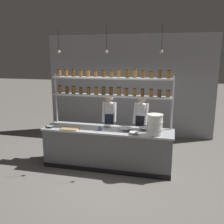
{
  "coord_description": "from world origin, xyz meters",
  "views": [
    {
      "loc": [
        1.41,
        -5.31,
        2.55
      ],
      "look_at": [
        0.06,
        0.2,
        1.28
      ],
      "focal_mm": 40.0,
      "sensor_mm": 36.0,
      "label": 1
    }
  ],
  "objects_px": {
    "prep_bowl_near_right": "(144,129)",
    "cutting_board": "(70,129)",
    "chef_center": "(141,123)",
    "container_stack": "(155,125)",
    "prep_bowl_far_left": "(51,127)",
    "serving_cup_front": "(100,128)",
    "prep_bowl_center_front": "(126,129)",
    "prep_bowl_center_back": "(134,133)",
    "chef_left": "(109,120)",
    "spice_shelf_unit": "(111,88)",
    "prep_bowl_near_left": "(107,126)"
  },
  "relations": [
    {
      "from": "prep_bowl_near_right",
      "to": "cutting_board",
      "type": "bearing_deg",
      "value": -168.89
    },
    {
      "from": "chef_center",
      "to": "cutting_board",
      "type": "relative_size",
      "value": 4.13
    },
    {
      "from": "container_stack",
      "to": "prep_bowl_far_left",
      "type": "height_order",
      "value": "container_stack"
    },
    {
      "from": "serving_cup_front",
      "to": "cutting_board",
      "type": "bearing_deg",
      "value": -175.05
    },
    {
      "from": "chef_center",
      "to": "prep_bowl_far_left",
      "type": "height_order",
      "value": "chef_center"
    },
    {
      "from": "cutting_board",
      "to": "prep_bowl_near_right",
      "type": "height_order",
      "value": "prep_bowl_near_right"
    },
    {
      "from": "prep_bowl_center_front",
      "to": "prep_bowl_center_back",
      "type": "xyz_separation_m",
      "value": [
        0.22,
        -0.2,
        -0.01
      ]
    },
    {
      "from": "chef_left",
      "to": "container_stack",
      "type": "distance_m",
      "value": 1.57
    },
    {
      "from": "cutting_board",
      "to": "prep_bowl_far_left",
      "type": "bearing_deg",
      "value": 177.37
    },
    {
      "from": "prep_bowl_far_left",
      "to": "spice_shelf_unit",
      "type": "bearing_deg",
      "value": 21.94
    },
    {
      "from": "prep_bowl_near_left",
      "to": "prep_bowl_far_left",
      "type": "bearing_deg",
      "value": -164.96
    },
    {
      "from": "spice_shelf_unit",
      "to": "cutting_board",
      "type": "height_order",
      "value": "spice_shelf_unit"
    },
    {
      "from": "container_stack",
      "to": "chef_center",
      "type": "bearing_deg",
      "value": 115.76
    },
    {
      "from": "container_stack",
      "to": "prep_bowl_center_back",
      "type": "relative_size",
      "value": 2.19
    },
    {
      "from": "prep_bowl_near_right",
      "to": "prep_bowl_near_left",
      "type": "bearing_deg",
      "value": 177.34
    },
    {
      "from": "prep_bowl_near_right",
      "to": "serving_cup_front",
      "type": "distance_m",
      "value": 1.0
    },
    {
      "from": "container_stack",
      "to": "prep_bowl_far_left",
      "type": "relative_size",
      "value": 2.51
    },
    {
      "from": "chef_center",
      "to": "serving_cup_front",
      "type": "relative_size",
      "value": 16.36
    },
    {
      "from": "prep_bowl_center_back",
      "to": "prep_bowl_far_left",
      "type": "height_order",
      "value": "prep_bowl_center_back"
    },
    {
      "from": "prep_bowl_center_front",
      "to": "serving_cup_front",
      "type": "relative_size",
      "value": 2.72
    },
    {
      "from": "prep_bowl_near_right",
      "to": "serving_cup_front",
      "type": "height_order",
      "value": "serving_cup_front"
    },
    {
      "from": "prep_bowl_center_front",
      "to": "prep_bowl_near_right",
      "type": "height_order",
      "value": "prep_bowl_center_front"
    },
    {
      "from": "serving_cup_front",
      "to": "prep_bowl_far_left",
      "type": "bearing_deg",
      "value": -178.2
    },
    {
      "from": "container_stack",
      "to": "prep_bowl_near_right",
      "type": "height_order",
      "value": "container_stack"
    },
    {
      "from": "spice_shelf_unit",
      "to": "prep_bowl_near_right",
      "type": "bearing_deg",
      "value": -15.69
    },
    {
      "from": "chef_left",
      "to": "spice_shelf_unit",
      "type": "bearing_deg",
      "value": -80.63
    },
    {
      "from": "spice_shelf_unit",
      "to": "chef_left",
      "type": "height_order",
      "value": "spice_shelf_unit"
    },
    {
      "from": "chef_left",
      "to": "cutting_board",
      "type": "bearing_deg",
      "value": -134.56
    },
    {
      "from": "chef_center",
      "to": "cutting_board",
      "type": "bearing_deg",
      "value": -142.82
    },
    {
      "from": "cutting_board",
      "to": "serving_cup_front",
      "type": "xyz_separation_m",
      "value": [
        0.7,
        0.06,
        0.04
      ]
    },
    {
      "from": "cutting_board",
      "to": "prep_bowl_far_left",
      "type": "xyz_separation_m",
      "value": [
        -0.49,
        0.02,
        0.01
      ]
    },
    {
      "from": "cutting_board",
      "to": "prep_bowl_near_right",
      "type": "relative_size",
      "value": 1.62
    },
    {
      "from": "chef_center",
      "to": "container_stack",
      "type": "relative_size",
      "value": 3.7
    },
    {
      "from": "cutting_board",
      "to": "prep_bowl_near_left",
      "type": "relative_size",
      "value": 2.28
    },
    {
      "from": "spice_shelf_unit",
      "to": "serving_cup_front",
      "type": "xyz_separation_m",
      "value": [
        -0.14,
        -0.5,
        -0.86
      ]
    },
    {
      "from": "cutting_board",
      "to": "prep_bowl_center_front",
      "type": "distance_m",
      "value": 1.27
    },
    {
      "from": "prep_bowl_near_left",
      "to": "prep_bowl_near_right",
      "type": "relative_size",
      "value": 0.71
    },
    {
      "from": "prep_bowl_center_back",
      "to": "serving_cup_front",
      "type": "relative_size",
      "value": 2.02
    },
    {
      "from": "spice_shelf_unit",
      "to": "cutting_board",
      "type": "bearing_deg",
      "value": -146.18
    },
    {
      "from": "chef_center",
      "to": "prep_bowl_center_front",
      "type": "height_order",
      "value": "chef_center"
    },
    {
      "from": "chef_center",
      "to": "spice_shelf_unit",
      "type": "bearing_deg",
      "value": -148.43
    },
    {
      "from": "cutting_board",
      "to": "prep_bowl_near_left",
      "type": "bearing_deg",
      "value": 25.08
    },
    {
      "from": "prep_bowl_center_front",
      "to": "prep_bowl_near_right",
      "type": "distance_m",
      "value": 0.42
    },
    {
      "from": "spice_shelf_unit",
      "to": "cutting_board",
      "type": "xyz_separation_m",
      "value": [
        -0.83,
        -0.56,
        -0.9
      ]
    },
    {
      "from": "chef_left",
      "to": "prep_bowl_center_front",
      "type": "distance_m",
      "value": 1.0
    },
    {
      "from": "spice_shelf_unit",
      "to": "chef_center",
      "type": "distance_m",
      "value": 1.15
    },
    {
      "from": "chef_left",
      "to": "chef_center",
      "type": "xyz_separation_m",
      "value": [
        0.84,
        -0.13,
        0.03
      ]
    },
    {
      "from": "spice_shelf_unit",
      "to": "prep_bowl_near_right",
      "type": "height_order",
      "value": "spice_shelf_unit"
    },
    {
      "from": "chef_left",
      "to": "prep_bowl_center_back",
      "type": "xyz_separation_m",
      "value": [
        0.81,
        -1.02,
        0.03
      ]
    },
    {
      "from": "prep_bowl_center_front",
      "to": "prep_bowl_far_left",
      "type": "bearing_deg",
      "value": -175.01
    }
  ]
}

